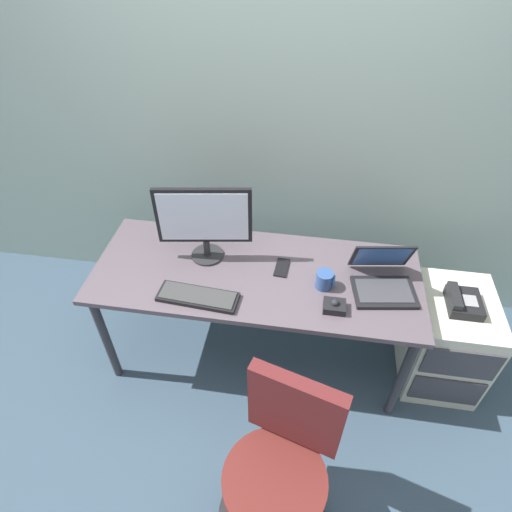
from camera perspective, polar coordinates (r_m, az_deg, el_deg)
The scene contains 12 objects.
ground_plane at distance 2.87m, azimuth 0.00°, elevation -12.57°, with size 8.00×8.00×0.00m, color #35495A.
back_wall at distance 2.53m, azimuth 2.57°, elevation 20.27°, with size 6.00×0.10×2.80m, color #97ADA1.
desk at distance 2.37m, azimuth 0.00°, elevation -3.45°, with size 1.77×0.70×0.72m.
file_cabinet at distance 2.77m, azimuth 23.79°, elevation -10.09°, with size 0.42×0.53×0.61m.
desk_phone at distance 2.52m, azimuth 25.79°, elevation -5.53°, with size 0.17×0.20×0.09m.
office_chair at distance 2.07m, azimuth 3.16°, elevation -26.75°, with size 0.52×0.53×0.93m.
monitor_main at distance 2.27m, azimuth -6.93°, elevation 4.79°, with size 0.50×0.18×0.45m.
keyboard at distance 2.19m, azimuth -7.74°, elevation -5.37°, with size 0.42×0.17×0.03m.
laptop at distance 2.30m, azimuth 16.52°, elevation -2.91°, with size 0.35×0.36×0.22m.
trackball_mouse at distance 2.16m, azimuth 10.39°, elevation -6.56°, with size 0.11×0.09×0.07m.
coffee_mug at distance 2.24m, azimuth 9.13°, elevation -3.15°, with size 0.10×0.09×0.09m.
cell_phone at distance 2.34m, azimuth 3.44°, elevation -1.55°, with size 0.07×0.14×0.01m, color black.
Camera 1 is at (0.25, -1.63, 2.34)m, focal length 30.08 mm.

